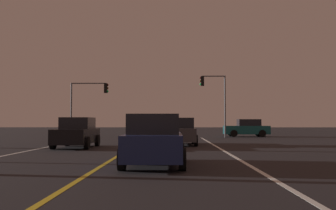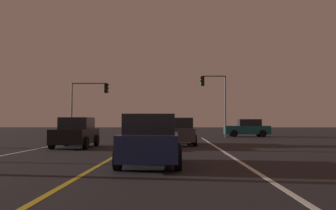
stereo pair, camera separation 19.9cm
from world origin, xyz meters
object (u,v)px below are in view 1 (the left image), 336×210
at_px(car_lead_same_lane, 154,141).
at_px(car_ahead_far, 180,132).
at_px(traffic_light_near_left, 90,96).
at_px(car_oncoming, 77,133).
at_px(car_crossing_side, 247,128).
at_px(traffic_light_near_right, 213,92).

relative_size(car_lead_same_lane, car_ahead_far, 1.00).
bearing_deg(traffic_light_near_left, car_oncoming, -80.32).
bearing_deg(car_oncoming, car_crossing_side, 141.29).
bearing_deg(traffic_light_near_right, car_lead_same_lane, 79.05).
xyz_separation_m(car_oncoming, traffic_light_near_left, (-2.34, 13.70, 2.99)).
distance_m(car_ahead_far, car_oncoming, 6.44).
bearing_deg(traffic_light_near_right, car_oncoming, 56.27).
bearing_deg(car_ahead_far, traffic_light_near_left, 36.57).
distance_m(car_lead_same_lane, traffic_light_near_right, 23.08).
bearing_deg(traffic_light_near_left, car_ahead_far, -53.43).
height_order(car_crossing_side, traffic_light_near_right, traffic_light_near_right).
xyz_separation_m(car_ahead_far, car_crossing_side, (6.71, 13.08, 0.00)).
bearing_deg(car_oncoming, car_lead_same_lane, 28.87).
bearing_deg(car_ahead_far, car_oncoming, 114.07).
bearing_deg(car_lead_same_lane, car_crossing_side, -17.67).
distance_m(car_ahead_far, traffic_light_near_left, 14.10).
relative_size(car_oncoming, traffic_light_near_left, 0.85).
distance_m(car_lead_same_lane, car_crossing_side, 25.64).
xyz_separation_m(car_crossing_side, traffic_light_near_left, (-14.93, -2.01, 2.99)).
height_order(traffic_light_near_right, traffic_light_near_left, traffic_light_near_right).
height_order(car_lead_same_lane, car_crossing_side, same).
xyz_separation_m(car_lead_same_lane, car_ahead_far, (1.07, 11.35, 0.00)).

